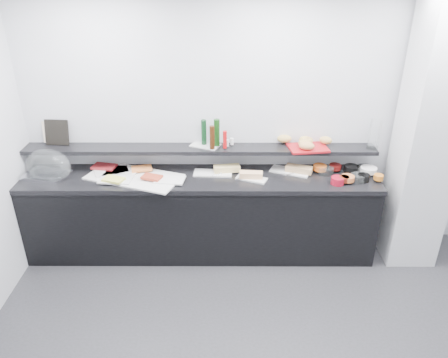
{
  "coord_description": "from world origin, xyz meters",
  "views": [
    {
      "loc": [
        -0.44,
        -2.25,
        2.88
      ],
      "look_at": [
        -0.45,
        1.45,
        1.0
      ],
      "focal_mm": 35.0,
      "sensor_mm": 36.0,
      "label": 1
    }
  ],
  "objects_px": {
    "sandwich_plate_mid": "(252,179)",
    "bread_tray": "(308,148)",
    "condiment_tray": "(205,145)",
    "framed_print": "(57,132)",
    "cloche_base": "(47,175)",
    "carafe": "(374,134)"
  },
  "relations": [
    {
      "from": "sandwich_plate_mid",
      "to": "bread_tray",
      "type": "bearing_deg",
      "value": 41.95
    },
    {
      "from": "condiment_tray",
      "to": "framed_print",
      "type": "bearing_deg",
      "value": -158.43
    },
    {
      "from": "cloche_base",
      "to": "sandwich_plate_mid",
      "type": "bearing_deg",
      "value": 14.25
    },
    {
      "from": "framed_print",
      "to": "carafe",
      "type": "relative_size",
      "value": 0.87
    },
    {
      "from": "cloche_base",
      "to": "condiment_tray",
      "type": "height_order",
      "value": "condiment_tray"
    },
    {
      "from": "condiment_tray",
      "to": "bread_tray",
      "type": "distance_m",
      "value": 1.05
    },
    {
      "from": "bread_tray",
      "to": "framed_print",
      "type": "bearing_deg",
      "value": 169.28
    },
    {
      "from": "framed_print",
      "to": "cloche_base",
      "type": "bearing_deg",
      "value": -99.07
    },
    {
      "from": "cloche_base",
      "to": "carafe",
      "type": "bearing_deg",
      "value": 18.31
    },
    {
      "from": "cloche_base",
      "to": "framed_print",
      "type": "xyz_separation_m",
      "value": [
        0.07,
        0.27,
        0.36
      ]
    },
    {
      "from": "sandwich_plate_mid",
      "to": "bread_tray",
      "type": "xyz_separation_m",
      "value": [
        0.57,
        0.2,
        0.25
      ]
    },
    {
      "from": "sandwich_plate_mid",
      "to": "bread_tray",
      "type": "height_order",
      "value": "bread_tray"
    },
    {
      "from": "framed_print",
      "to": "bread_tray",
      "type": "distance_m",
      "value": 2.58
    },
    {
      "from": "framed_print",
      "to": "condiment_tray",
      "type": "distance_m",
      "value": 1.53
    },
    {
      "from": "framed_print",
      "to": "bread_tray",
      "type": "height_order",
      "value": "framed_print"
    },
    {
      "from": "sandwich_plate_mid",
      "to": "condiment_tray",
      "type": "xyz_separation_m",
      "value": [
        -0.47,
        0.27,
        0.25
      ]
    },
    {
      "from": "cloche_base",
      "to": "carafe",
      "type": "relative_size",
      "value": 1.42
    },
    {
      "from": "cloche_base",
      "to": "framed_print",
      "type": "bearing_deg",
      "value": 91.41
    },
    {
      "from": "cloche_base",
      "to": "bread_tray",
      "type": "distance_m",
      "value": 2.65
    },
    {
      "from": "cloche_base",
      "to": "condiment_tray",
      "type": "relative_size",
      "value": 1.48
    },
    {
      "from": "cloche_base",
      "to": "carafe",
      "type": "distance_m",
      "value": 3.32
    },
    {
      "from": "sandwich_plate_mid",
      "to": "framed_print",
      "type": "distance_m",
      "value": 2.06
    }
  ]
}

